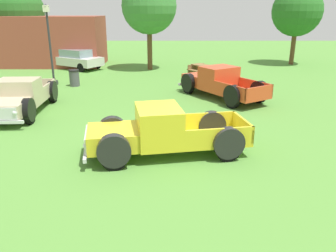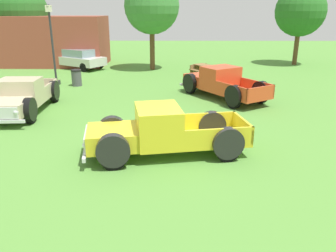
% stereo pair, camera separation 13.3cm
% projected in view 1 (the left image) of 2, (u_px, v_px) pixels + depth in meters
% --- Properties ---
extents(ground_plane, '(80.00, 80.00, 0.00)m').
position_uv_depth(ground_plane, '(161.00, 145.00, 11.10)').
color(ground_plane, '#548C38').
extents(pickup_truck_foreground, '(5.13, 2.63, 1.50)m').
position_uv_depth(pickup_truck_foreground, '(156.00, 133.00, 10.13)').
color(pickup_truck_foreground, yellow).
rests_on(pickup_truck_foreground, ground_plane).
extents(pickup_truck_behind_left, '(4.21, 5.21, 1.54)m').
position_uv_depth(pickup_truck_behind_left, '(217.00, 82.00, 17.06)').
color(pickup_truck_behind_left, '#D14723').
rests_on(pickup_truck_behind_left, ground_plane).
extents(pickup_truck_behind_right, '(2.09, 4.95, 1.49)m').
position_uv_depth(pickup_truck_behind_right, '(19.00, 98.00, 14.11)').
color(pickup_truck_behind_right, '#C6B793').
rests_on(pickup_truck_behind_right, ground_plane).
extents(sedan_distant_a, '(4.69, 3.85, 1.47)m').
position_uv_depth(sedan_distant_a, '(74.00, 59.00, 25.22)').
color(sedan_distant_a, silver).
rests_on(sedan_distant_a, ground_plane).
extents(lamp_post_near, '(0.36, 0.36, 4.53)m').
position_uv_depth(lamp_post_near, '(49.00, 44.00, 19.22)').
color(lamp_post_near, '#2D2D33').
rests_on(lamp_post_near, ground_plane).
extents(picnic_table, '(2.24, 2.32, 0.78)m').
position_uv_depth(picnic_table, '(203.00, 70.00, 22.21)').
color(picnic_table, olive).
rests_on(picnic_table, ground_plane).
extents(trash_can, '(0.59, 0.59, 0.95)m').
position_uv_depth(trash_can, '(74.00, 78.00, 19.54)').
color(trash_can, '#4C4C51').
rests_on(trash_can, ground_plane).
extents(oak_tree_east, '(3.91, 3.91, 6.43)m').
position_uv_depth(oak_tree_east, '(149.00, 6.00, 23.80)').
color(oak_tree_east, brown).
rests_on(oak_tree_east, ground_plane).
extents(oak_tree_west, '(3.87, 3.87, 6.07)m').
position_uv_depth(oak_tree_west, '(297.00, 11.00, 26.30)').
color(oak_tree_west, brown).
rests_on(oak_tree_west, ground_plane).
extents(oak_tree_center, '(3.99, 3.99, 6.16)m').
position_uv_depth(oak_tree_center, '(18.00, 11.00, 26.69)').
color(oak_tree_center, brown).
rests_on(oak_tree_center, ground_plane).
extents(brick_pavilion, '(7.63, 4.50, 3.77)m').
position_uv_depth(brick_pavilion, '(53.00, 41.00, 26.76)').
color(brick_pavilion, brown).
rests_on(brick_pavilion, ground_plane).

